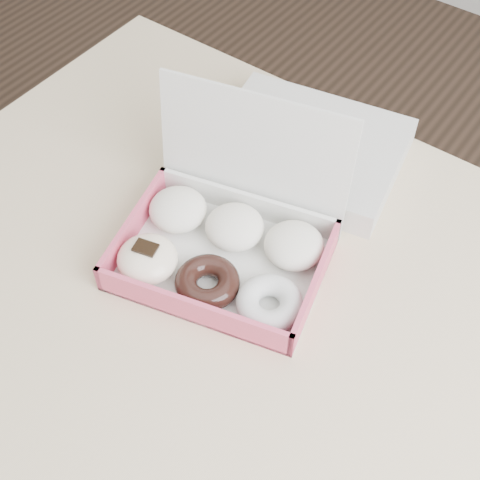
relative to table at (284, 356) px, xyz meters
The scene contains 3 objects.
table is the anchor object (origin of this frame).
donut_box 0.17m from the table, 162.16° to the left, with size 0.31×0.28×0.19m.
newspapers 0.31m from the table, 118.18° to the left, with size 0.27×0.22×0.04m, color silver.
Camera 1 is at (0.21, -0.39, 1.46)m, focal length 50.00 mm.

